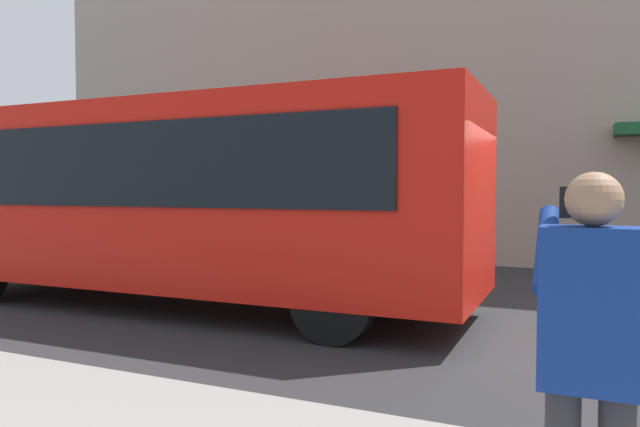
% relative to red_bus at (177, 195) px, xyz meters
% --- Properties ---
extents(ground_plane, '(60.00, 60.00, 0.00)m').
position_rel_red_bus_xyz_m(ground_plane, '(-4.93, -0.28, -1.68)').
color(ground_plane, '#2B2B2D').
extents(building_facade_far, '(28.00, 1.55, 12.00)m').
position_rel_red_bus_xyz_m(building_facade_far, '(-4.95, -7.08, 4.30)').
color(building_facade_far, '#A89E8E').
rests_on(building_facade_far, ground_plane).
extents(red_bus, '(9.05, 2.54, 3.08)m').
position_rel_red_bus_xyz_m(red_bus, '(0.00, 0.00, 0.00)').
color(red_bus, red).
rests_on(red_bus, ground_plane).
extents(pedestrian_photographer, '(0.53, 0.52, 1.70)m').
position_rel_red_bus_xyz_m(pedestrian_photographer, '(-5.64, 4.63, -0.54)').
color(pedestrian_photographer, '#2D2D33').
rests_on(pedestrian_photographer, sidewalk_curb).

